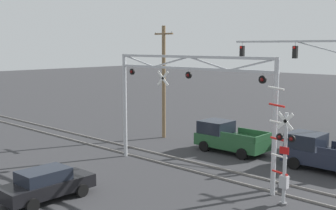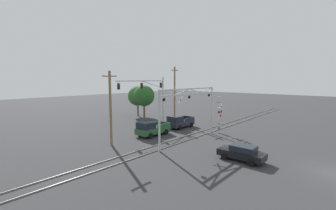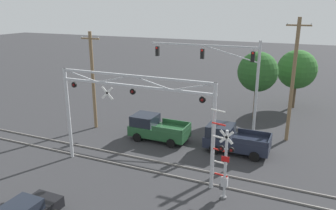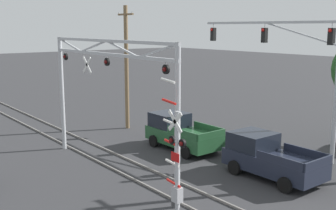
{
  "view_description": "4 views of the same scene",
  "coord_description": "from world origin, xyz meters",
  "px_view_note": "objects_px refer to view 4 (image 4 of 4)",
  "views": [
    {
      "loc": [
        14.59,
        -2.76,
        6.99
      ],
      "look_at": [
        -1.83,
        15.0,
        3.59
      ],
      "focal_mm": 45.0,
      "sensor_mm": 36.0,
      "label": 1
    },
    {
      "loc": [
        -21.82,
        -1.16,
        7.54
      ],
      "look_at": [
        -1.31,
        16.91,
        4.41
      ],
      "focal_mm": 24.0,
      "sensor_mm": 36.0,
      "label": 2
    },
    {
      "loc": [
        9.88,
        -2.36,
        10.5
      ],
      "look_at": [
        1.06,
        17.64,
        3.87
      ],
      "focal_mm": 35.0,
      "sensor_mm": 36.0,
      "label": 3
    },
    {
      "loc": [
        17.34,
        4.65,
        7.05
      ],
      "look_at": [
        1.45,
        17.18,
        3.29
      ],
      "focal_mm": 45.0,
      "sensor_mm": 36.0,
      "label": 4
    }
  ],
  "objects_px": {
    "crossing_gantry": "(107,82)",
    "crossing_signal_mast": "(176,168)",
    "pickup_truck_following": "(268,157)",
    "pickup_truck_lead": "(180,132)",
    "traffic_signal_span": "(300,58)",
    "utility_pole_left": "(126,66)"
  },
  "relations": [
    {
      "from": "traffic_signal_span",
      "to": "utility_pole_left",
      "type": "distance_m",
      "value": 11.8
    },
    {
      "from": "traffic_signal_span",
      "to": "utility_pole_left",
      "type": "height_order",
      "value": "utility_pole_left"
    },
    {
      "from": "crossing_gantry",
      "to": "pickup_truck_following",
      "type": "height_order",
      "value": "crossing_gantry"
    },
    {
      "from": "pickup_truck_following",
      "to": "utility_pole_left",
      "type": "distance_m",
      "value": 12.91
    },
    {
      "from": "traffic_signal_span",
      "to": "utility_pole_left",
      "type": "relative_size",
      "value": 1.14
    },
    {
      "from": "crossing_signal_mast",
      "to": "utility_pole_left",
      "type": "distance_m",
      "value": 15.07
    },
    {
      "from": "crossing_gantry",
      "to": "crossing_signal_mast",
      "type": "height_order",
      "value": "crossing_gantry"
    },
    {
      "from": "pickup_truck_lead",
      "to": "utility_pole_left",
      "type": "xyz_separation_m",
      "value": [
        -6.15,
        0.29,
        3.43
      ]
    },
    {
      "from": "crossing_signal_mast",
      "to": "utility_pole_left",
      "type": "xyz_separation_m",
      "value": [
        -13.38,
        6.52,
        2.35
      ]
    },
    {
      "from": "traffic_signal_span",
      "to": "utility_pole_left",
      "type": "bearing_deg",
      "value": -159.34
    },
    {
      "from": "traffic_signal_span",
      "to": "utility_pole_left",
      "type": "xyz_separation_m",
      "value": [
        -11.0,
        -4.15,
        -1.01
      ]
    },
    {
      "from": "crossing_gantry",
      "to": "traffic_signal_span",
      "type": "distance_m",
      "value": 10.6
    },
    {
      "from": "crossing_gantry",
      "to": "crossing_signal_mast",
      "type": "distance_m",
      "value": 6.68
    },
    {
      "from": "crossing_gantry",
      "to": "traffic_signal_span",
      "type": "bearing_deg",
      "value": 69.02
    },
    {
      "from": "crossing_signal_mast",
      "to": "pickup_truck_lead",
      "type": "xyz_separation_m",
      "value": [
        -7.23,
        6.23,
        -1.08
      ]
    },
    {
      "from": "pickup_truck_following",
      "to": "pickup_truck_lead",
      "type": "bearing_deg",
      "value": -177.93
    },
    {
      "from": "pickup_truck_lead",
      "to": "pickup_truck_following",
      "type": "bearing_deg",
      "value": 2.07
    },
    {
      "from": "pickup_truck_lead",
      "to": "crossing_signal_mast",
      "type": "bearing_deg",
      "value": -40.73
    },
    {
      "from": "crossing_signal_mast",
      "to": "pickup_truck_following",
      "type": "distance_m",
      "value": 6.61
    },
    {
      "from": "pickup_truck_lead",
      "to": "utility_pole_left",
      "type": "bearing_deg",
      "value": 177.26
    },
    {
      "from": "crossing_signal_mast",
      "to": "utility_pole_left",
      "type": "bearing_deg",
      "value": 154.02
    },
    {
      "from": "crossing_gantry",
      "to": "crossing_signal_mast",
      "type": "bearing_deg",
      "value": -7.52
    }
  ]
}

